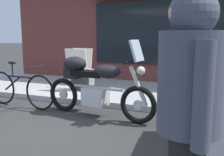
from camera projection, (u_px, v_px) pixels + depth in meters
The scene contains 5 objects.
ground_plane at pixel (57, 127), 4.17m from camera, with size 80.00×80.00×0.00m, color #303030.
touring_motorcycle at pixel (93, 83), 4.69m from camera, with size 2.22×0.84×1.40m.
parked_bicycle at pixel (20, 89), 5.30m from camera, with size 1.76×0.48×0.95m.
pedestrian_walking at pixel (189, 99), 1.53m from camera, with size 0.49×0.53×1.73m.
sandwich_board_sign at pixel (79, 69), 6.42m from camera, with size 0.55×0.43×1.03m.
Camera 1 is at (2.26, -3.40, 1.46)m, focal length 41.13 mm.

